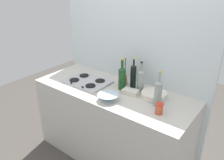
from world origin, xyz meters
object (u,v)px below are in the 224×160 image
(stovetop_hob, at_px, (87,82))
(wine_bottle_rightmost, at_px, (158,93))
(wine_bottle_mid_right, at_px, (141,80))
(utensil_crock, at_px, (123,79))
(wine_bottle_leftmost, at_px, (122,78))
(mixing_bowl, at_px, (108,97))
(wine_bottle_mid_left, at_px, (133,76))
(condiment_jar_front, at_px, (159,108))
(butter_dish, at_px, (130,92))
(plate_stack, at_px, (154,95))

(stovetop_hob, relative_size, wine_bottle_rightmost, 1.41)
(stovetop_hob, distance_m, wine_bottle_mid_right, 0.64)
(wine_bottle_mid_right, xyz_separation_m, utensil_crock, (-0.25, 0.04, -0.07))
(wine_bottle_leftmost, xyz_separation_m, mixing_bowl, (0.04, -0.29, -0.10))
(wine_bottle_mid_left, bearing_deg, wine_bottle_leftmost, -122.43)
(wine_bottle_rightmost, distance_m, condiment_jar_front, 0.16)
(wine_bottle_mid_left, distance_m, wine_bottle_mid_right, 0.12)
(wine_bottle_leftmost, xyz_separation_m, condiment_jar_front, (0.54, -0.20, -0.09))
(stovetop_hob, xyz_separation_m, utensil_crock, (0.35, 0.22, 0.05))
(wine_bottle_leftmost, relative_size, wine_bottle_mid_right, 1.06)
(butter_dish, bearing_deg, plate_stack, 21.38)
(wine_bottle_mid_right, relative_size, butter_dish, 2.00)
(wine_bottle_mid_right, relative_size, utensil_crock, 1.08)
(mixing_bowl, xyz_separation_m, utensil_crock, (-0.10, 0.41, 0.02))
(wine_bottle_leftmost, bearing_deg, butter_dish, -17.28)
(stovetop_hob, height_order, wine_bottle_mid_left, wine_bottle_mid_left)
(wine_bottle_leftmost, relative_size, wine_bottle_mid_left, 1.03)
(wine_bottle_mid_right, relative_size, condiment_jar_front, 3.37)
(utensil_crock, bearing_deg, stovetop_hob, -147.44)
(wine_bottle_mid_left, distance_m, butter_dish, 0.20)
(butter_dish, bearing_deg, wine_bottle_mid_left, 114.06)
(wine_bottle_leftmost, distance_m, butter_dish, 0.18)
(stovetop_hob, height_order, utensil_crock, utensil_crock)
(plate_stack, relative_size, utensil_crock, 0.84)
(wine_bottle_leftmost, xyz_separation_m, wine_bottle_mid_left, (0.07, 0.11, 0.00))
(utensil_crock, bearing_deg, wine_bottle_mid_left, -1.75)
(utensil_crock, bearing_deg, wine_bottle_leftmost, -61.08)
(plate_stack, distance_m, mixing_bowl, 0.47)
(wine_bottle_rightmost, relative_size, mixing_bowl, 1.67)
(wine_bottle_mid_left, height_order, wine_bottle_rightmost, wine_bottle_rightmost)
(wine_bottle_leftmost, xyz_separation_m, wine_bottle_rightmost, (0.47, -0.09, -0.00))
(wine_bottle_mid_left, distance_m, mixing_bowl, 0.42)
(wine_bottle_mid_left, relative_size, wine_bottle_mid_right, 1.03)
(mixing_bowl, distance_m, utensil_crock, 0.42)
(wine_bottle_leftmost, bearing_deg, wine_bottle_rightmost, -10.49)
(condiment_jar_front, bearing_deg, wine_bottle_mid_right, 142.30)
(stovetop_hob, relative_size, utensil_crock, 1.63)
(mixing_bowl, bearing_deg, wine_bottle_rightmost, 25.09)
(wine_bottle_mid_left, height_order, wine_bottle_mid_right, wine_bottle_mid_left)
(mixing_bowl, height_order, butter_dish, mixing_bowl)
(stovetop_hob, distance_m, wine_bottle_rightmost, 0.89)
(mixing_bowl, relative_size, utensil_crock, 0.69)
(stovetop_hob, relative_size, wine_bottle_leftmost, 1.43)
(wine_bottle_mid_left, bearing_deg, wine_bottle_rightmost, -26.51)
(butter_dish, height_order, utensil_crock, utensil_crock)
(stovetop_hob, relative_size, condiment_jar_front, 5.08)
(utensil_crock, height_order, condiment_jar_front, utensil_crock)
(wine_bottle_mid_left, height_order, condiment_jar_front, wine_bottle_mid_left)
(wine_bottle_leftmost, height_order, butter_dish, wine_bottle_leftmost)
(wine_bottle_leftmost, distance_m, mixing_bowl, 0.31)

